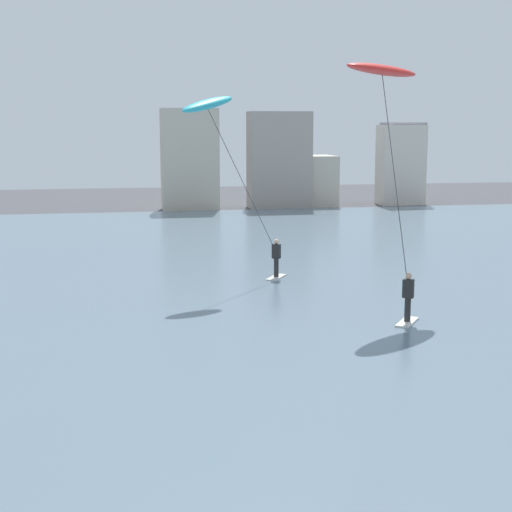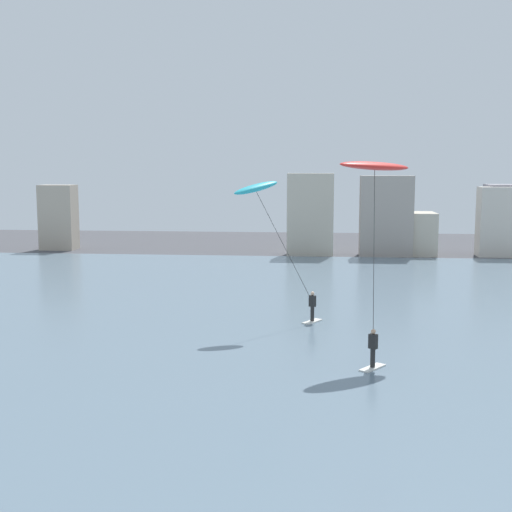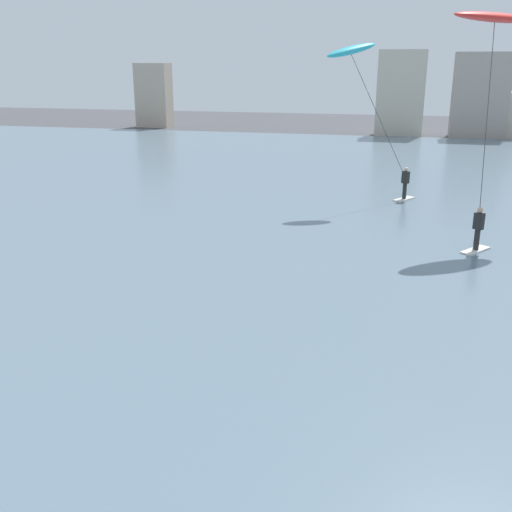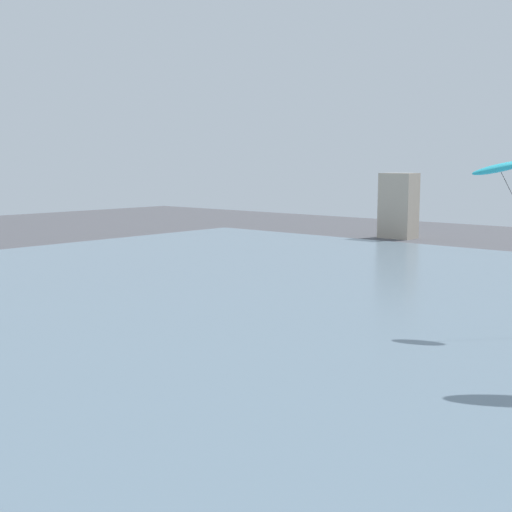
{
  "view_description": "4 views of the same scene",
  "coord_description": "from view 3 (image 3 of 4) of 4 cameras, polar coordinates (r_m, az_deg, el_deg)",
  "views": [
    {
      "loc": [
        -2.77,
        -1.17,
        6.43
      ],
      "look_at": [
        -0.28,
        11.56,
        4.23
      ],
      "focal_mm": 54.31,
      "sensor_mm": 36.0,
      "label": 1
    },
    {
      "loc": [
        4.44,
        -5.28,
        8.3
      ],
      "look_at": [
        2.34,
        17.27,
        5.29
      ],
      "focal_mm": 47.31,
      "sensor_mm": 36.0,
      "label": 2
    },
    {
      "loc": [
        3.57,
        -0.39,
        6.82
      ],
      "look_at": [
        0.37,
        13.31,
        2.16
      ],
      "focal_mm": 41.74,
      "sensor_mm": 36.0,
      "label": 3
    },
    {
      "loc": [
        13.42,
        -0.91,
        7.39
      ],
      "look_at": [
        1.3,
        12.8,
        4.95
      ],
      "focal_mm": 48.56,
      "sensor_mm": 36.0,
      "label": 4
    }
  ],
  "objects": [
    {
      "name": "far_shore_buildings",
      "position": [
        59.73,
        18.54,
        13.97
      ],
      "size": [
        46.45,
        4.92,
        7.68
      ],
      "color": "#B7A893",
      "rests_on": "ground"
    },
    {
      "name": "kitesurfer_cyan",
      "position": [
        29.65,
        9.89,
        17.01
      ],
      "size": [
        4.76,
        2.52,
        7.61
      ],
      "color": "silver",
      "rests_on": "water_bay"
    },
    {
      "name": "kitesurfer_red",
      "position": [
        25.59,
        21.85,
        19.28
      ],
      "size": [
        3.78,
        5.66,
        8.55
      ],
      "color": "silver",
      "rests_on": "water_bay"
    },
    {
      "name": "water_bay",
      "position": [
        31.65,
        6.39,
        5.86
      ],
      "size": [
        84.0,
        52.0,
        0.1
      ],
      "primitive_type": "cube",
      "color": "slate",
      "rests_on": "ground"
    }
  ]
}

